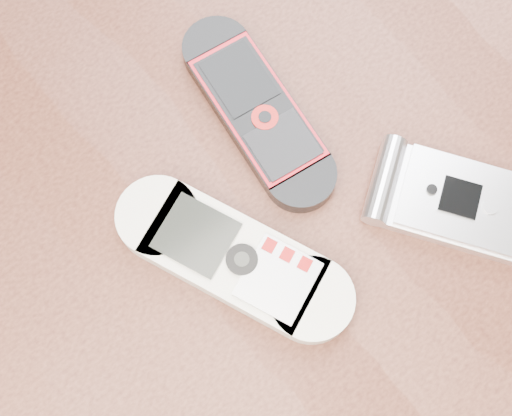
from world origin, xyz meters
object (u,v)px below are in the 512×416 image
at_px(nokia_white, 233,258).
at_px(table, 251,254).
at_px(nokia_black_red, 257,111).
at_px(motorola_razr, 462,203).

bearing_deg(nokia_white, table, 9.31).
xyz_separation_m(nokia_black_red, motorola_razr, (0.06, -0.13, 0.00)).
relative_size(nokia_black_red, motorola_razr, 1.37).
height_order(nokia_white, motorola_razr, same).
relative_size(table, nokia_white, 7.31).
bearing_deg(motorola_razr, table, 110.25).
height_order(table, motorola_razr, motorola_razr).
xyz_separation_m(table, nokia_black_red, (0.05, 0.05, 0.11)).
bearing_deg(nokia_white, motorola_razr, -47.38).
height_order(nokia_white, nokia_black_red, nokia_white).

